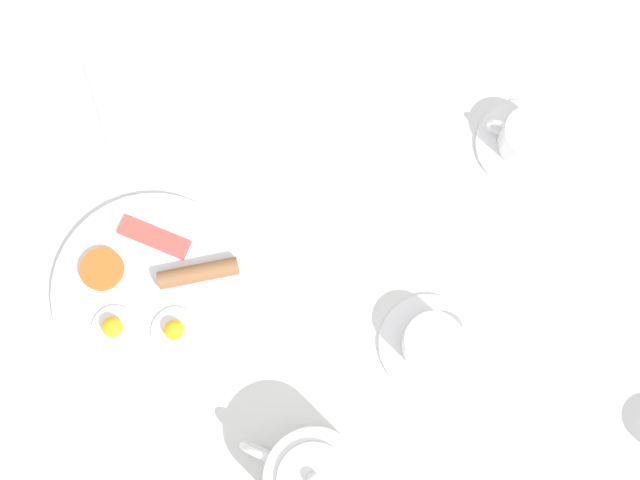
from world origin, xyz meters
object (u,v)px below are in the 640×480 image
at_px(breakfast_plate, 152,289).
at_px(knife_by_plate, 186,6).
at_px(teacup_with_saucer_right, 526,140).
at_px(teapot_near, 313,476).
at_px(teacup_with_saucer_left, 432,343).
at_px(spoon_for_tea, 99,101).

height_order(breakfast_plate, knife_by_plate, breakfast_plate).
bearing_deg(teacup_with_saucer_right, breakfast_plate, 15.53).
bearing_deg(teapot_near, knife_by_plate, 128.65).
height_order(teacup_with_saucer_left, knife_by_plate, teacup_with_saucer_left).
height_order(breakfast_plate, teacup_with_saucer_right, teacup_with_saucer_right).
xyz_separation_m(breakfast_plate, spoon_for_tea, (0.06, -0.29, -0.01)).
distance_m(teapot_near, teacup_with_saucer_left, 0.24).
xyz_separation_m(knife_by_plate, spoon_for_tea, (0.14, 0.14, 0.00)).
bearing_deg(breakfast_plate, teapot_near, 126.10).
height_order(breakfast_plate, teapot_near, teapot_near).
bearing_deg(spoon_for_tea, knife_by_plate, -134.99).
distance_m(teapot_near, knife_by_plate, 0.72).
bearing_deg(teacup_with_saucer_left, teapot_near, 40.26).
xyz_separation_m(teacup_with_saucer_right, spoon_for_tea, (0.62, -0.14, -0.02)).
relative_size(teacup_with_saucer_left, spoon_for_tea, 0.97).
relative_size(breakfast_plate, teacup_with_saucer_left, 1.98).
bearing_deg(spoon_for_tea, teapot_near, 114.62).
xyz_separation_m(teacup_with_saucer_left, knife_by_plate, (0.30, -0.55, -0.02)).
height_order(teacup_with_saucer_right, knife_by_plate, teacup_with_saucer_right).
bearing_deg(teapot_near, teacup_with_saucer_left, 69.42).
distance_m(teacup_with_saucer_left, knife_by_plate, 0.63).
bearing_deg(breakfast_plate, teacup_with_saucer_right, -164.47).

